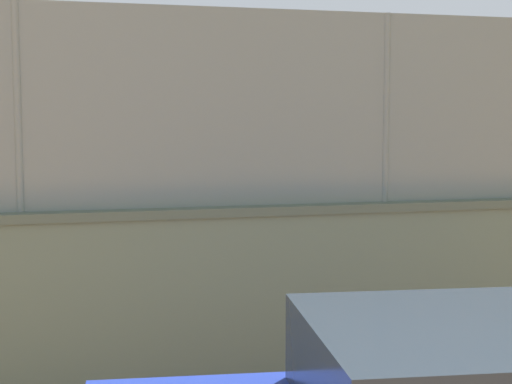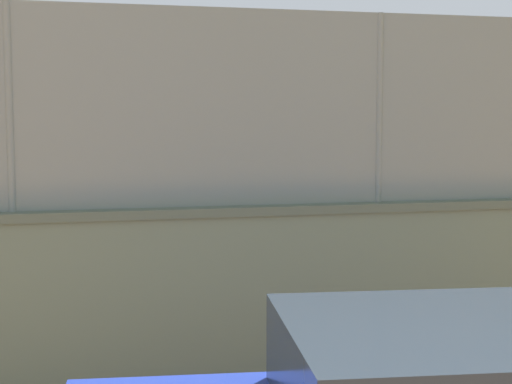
{
  "view_description": "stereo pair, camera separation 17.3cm",
  "coord_description": "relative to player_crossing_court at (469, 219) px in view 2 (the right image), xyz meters",
  "views": [
    {
      "loc": [
        1.46,
        20.54,
        2.52
      ],
      "look_at": [
        -1.72,
        9.09,
        1.38
      ],
      "focal_mm": 53.59,
      "sensor_mm": 36.0,
      "label": 1
    },
    {
      "loc": [
        1.3,
        20.58,
        2.52
      ],
      "look_at": [
        -1.72,
        9.09,
        1.38
      ],
      "focal_mm": 53.59,
      "sensor_mm": 36.0,
      "label": 2
    }
  ],
  "objects": [
    {
      "name": "fence_panel_on_wall",
      "position": [
        3.6,
        4.46,
        1.74
      ],
      "size": [
        26.8,
        0.63,
        1.78
      ],
      "color": "gray",
      "rests_on": "perimeter_wall"
    },
    {
      "name": "courtside_bench",
      "position": [
        6.82,
        2.95,
        -0.42
      ],
      "size": [
        1.61,
        0.41,
        0.87
      ],
      "color": "#4C6B4C",
      "rests_on": "ground_plane"
    },
    {
      "name": "player_crossing_court",
      "position": [
        0.0,
        0.0,
        0.0
      ],
      "size": [
        0.71,
        1.17,
        1.5
      ],
      "color": "navy",
      "rests_on": "ground_plane"
    },
    {
      "name": "player_near_wall_returning",
      "position": [
        7.11,
        -6.04,
        0.14
      ],
      "size": [
        0.93,
        1.0,
        1.71
      ],
      "color": "navy",
      "rests_on": "ground_plane"
    },
    {
      "name": "ground_plane",
      "position": [
        5.28,
        -9.39,
        -0.88
      ],
      "size": [
        260.0,
        260.0,
        0.0
      ],
      "primitive_type": "plane",
      "color": "#A36B42"
    },
    {
      "name": "spare_ball_by_wall",
      "position": [
        1.84,
        3.29,
        -0.82
      ],
      "size": [
        0.12,
        0.12,
        0.12
      ],
      "primitive_type": "sphere",
      "color": "orange",
      "rests_on": "ground_plane"
    },
    {
      "name": "perimeter_wall",
      "position": [
        3.6,
        4.46,
        -0.01
      ],
      "size": [
        27.28,
        1.01,
        1.73
      ],
      "color": "slate",
      "rests_on": "ground_plane"
    }
  ]
}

